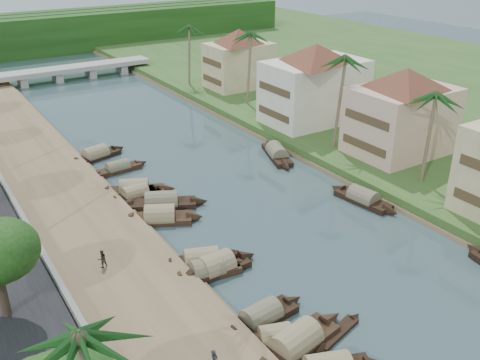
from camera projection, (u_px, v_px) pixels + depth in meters
ground at (354, 273)px, 41.79m from camera, size 220.00×220.00×0.00m
left_bank at (73, 218)px, 49.06m from camera, size 10.00×180.00×0.80m
right_bank at (354, 142)px, 66.10m from camera, size 16.00×180.00×1.20m
retaining_wall at (24, 221)px, 46.60m from camera, size 0.40×180.00×1.10m
treeline at (34, 34)px, 116.43m from camera, size 120.00×14.00×8.00m
bridge at (74, 70)px, 96.02m from camera, size 28.00×4.00×2.40m
building_mid at (402, 110)px, 59.67m from camera, size 14.11×14.11×9.70m
building_far at (315, 82)px, 69.76m from camera, size 15.59×15.59×10.20m
building_distant at (239, 58)px, 85.73m from camera, size 12.62×12.62×9.20m
sampan_2 at (296, 344)px, 34.03m from camera, size 9.44×3.53×2.41m
sampan_3 at (261, 318)px, 36.35m from camera, size 7.89×2.44×2.11m
sampan_4 at (275, 338)px, 34.55m from camera, size 6.26×3.31×1.82m
sampan_5 at (216, 267)px, 41.77m from camera, size 7.62×2.28×2.40m
sampan_6 at (207, 271)px, 41.33m from camera, size 7.44×2.65×2.18m
sampan_7 at (202, 261)px, 42.65m from camera, size 8.10×4.31×2.15m
sampan_8 at (160, 218)px, 49.06m from camera, size 8.07×5.48×2.48m
sampan_9 at (162, 203)px, 51.76m from camera, size 9.00×5.68×2.30m
sampan_10 at (134, 190)px, 54.31m from camera, size 8.44×5.24×2.32m
sampan_11 at (135, 195)px, 53.31m from camera, size 7.21×2.12×2.07m
sampan_12 at (118, 169)px, 59.25m from camera, size 7.41×1.88×1.81m
sampan_13 at (96, 156)px, 62.65m from camera, size 8.38×3.75×2.25m
sampan_15 at (363, 199)px, 52.52m from camera, size 2.83×8.41×2.21m
sampan_16 at (277, 154)px, 63.15m from camera, size 4.78×9.48×2.29m
canoe_1 at (338, 333)px, 35.41m from camera, size 5.42×2.25×0.87m
canoe_2 at (127, 191)px, 54.79m from camera, size 5.63×3.25×0.85m
palm_1 at (435, 97)px, 50.80m from camera, size 3.20×3.20×10.58m
palm_2 at (341, 60)px, 58.93m from camera, size 3.20×3.20×12.00m
palm_3 at (248, 35)px, 74.91m from camera, size 3.20×3.20×11.71m
palm_4 at (82, 341)px, 19.19m from camera, size 3.20×3.20×11.29m
palm_7 at (187, 28)px, 85.47m from camera, size 3.20×3.20×10.83m
tree_6 at (340, 73)px, 72.51m from camera, size 4.44×4.44×7.58m
person_far at (102, 259)px, 40.90m from camera, size 0.77×0.64×1.45m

